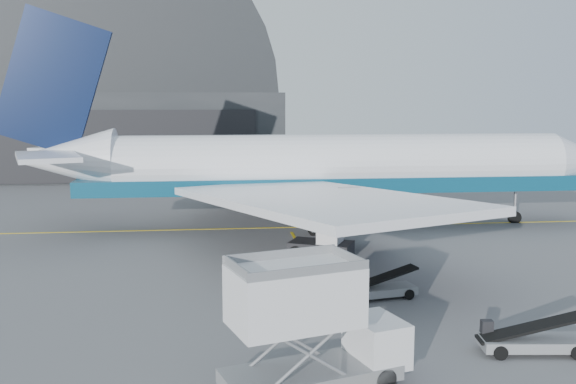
{
  "coord_description": "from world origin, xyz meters",
  "views": [
    {
      "loc": [
        -6.11,
        -34.63,
        11.09
      ],
      "look_at": [
        -1.11,
        10.62,
        4.5
      ],
      "focal_mm": 40.0,
      "sensor_mm": 36.0,
      "label": 1
    }
  ],
  "objects": [
    {
      "name": "ground",
      "position": [
        0.0,
        0.0,
        0.0
      ],
      "size": [
        200.0,
        200.0,
        0.0
      ],
      "primitive_type": "plane",
      "color": "#565659",
      "rests_on": "ground"
    },
    {
      "name": "taxi_lines",
      "position": [
        0.0,
        12.67,
        0.01
      ],
      "size": [
        80.0,
        42.12,
        0.02
      ],
      "color": "yellow",
      "rests_on": "ground"
    },
    {
      "name": "hangar",
      "position": [
        -22.0,
        64.95,
        9.54
      ],
      "size": [
        50.0,
        28.3,
        28.0
      ],
      "color": "black",
      "rests_on": "ground"
    },
    {
      "name": "distant_bldg_a",
      "position": [
        38.0,
        72.0,
        0.0
      ],
      "size": [
        14.0,
        8.0,
        4.0
      ],
      "primitive_type": "cube",
      "color": "black",
      "rests_on": "ground"
    },
    {
      "name": "airliner",
      "position": [
        2.42,
        19.94,
        5.24
      ],
      "size": [
        53.37,
        51.75,
        18.73
      ],
      "color": "white",
      "rests_on": "ground"
    },
    {
      "name": "catering_truck",
      "position": [
        -2.74,
        -11.51,
        2.51
      ],
      "size": [
        7.66,
        4.65,
        4.95
      ],
      "rotation": [
        0.0,
        0.0,
        0.3
      ],
      "color": "gray",
      "rests_on": "ground"
    },
    {
      "name": "pushback_tug",
      "position": [
        1.24,
        9.26,
        0.75
      ],
      "size": [
        4.94,
        4.0,
        2.01
      ],
      "rotation": [
        0.0,
        0.0,
        -0.43
      ],
      "color": "black",
      "rests_on": "ground"
    },
    {
      "name": "belt_loader_a",
      "position": [
        2.72,
        -0.58,
        0.53
      ],
      "size": [
        4.64,
        2.28,
        1.73
      ],
      "rotation": [
        0.0,
        0.0,
        0.2
      ],
      "color": "gray",
      "rests_on": "ground"
    },
    {
      "name": "belt_loader_b",
      "position": [
        7.52,
        -8.98,
        0.57
      ],
      "size": [
        4.94,
        2.12,
        1.85
      ],
      "rotation": [
        0.0,
        0.0,
        -0.11
      ],
      "color": "gray",
      "rests_on": "ground"
    },
    {
      "name": "traffic_cone",
      "position": [
        -3.38,
        4.59,
        0.23
      ],
      "size": [
        0.34,
        0.34,
        0.49
      ],
      "color": "#E63E07",
      "rests_on": "ground"
    }
  ]
}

